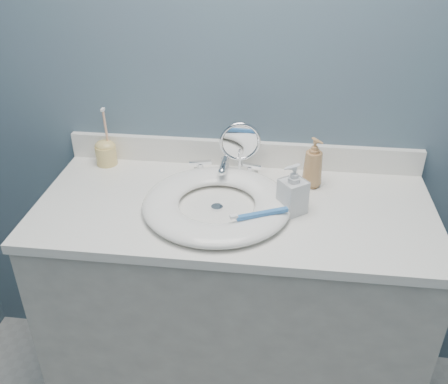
% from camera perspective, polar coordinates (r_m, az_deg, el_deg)
% --- Properties ---
extents(back_wall, '(2.20, 0.02, 2.40)m').
position_cam_1_polar(back_wall, '(1.65, 2.33, 13.22)').
color(back_wall, slate).
rests_on(back_wall, ground).
extents(vanity_cabinet, '(1.20, 0.55, 0.85)m').
position_cam_1_polar(vanity_cabinet, '(1.82, 1.03, -13.63)').
color(vanity_cabinet, beige).
rests_on(vanity_cabinet, ground).
extents(countertop, '(1.22, 0.57, 0.03)m').
position_cam_1_polar(countertop, '(1.54, 1.19, -1.89)').
color(countertop, white).
rests_on(countertop, vanity_cabinet).
extents(backsplash, '(1.22, 0.02, 0.09)m').
position_cam_1_polar(backsplash, '(1.74, 2.10, 4.44)').
color(backsplash, white).
rests_on(backsplash, countertop).
extents(basin, '(0.45, 0.45, 0.04)m').
position_cam_1_polar(basin, '(1.50, -0.81, -1.29)').
color(basin, white).
rests_on(basin, countertop).
extents(drain, '(0.04, 0.04, 0.01)m').
position_cam_1_polar(drain, '(1.51, -0.81, -1.77)').
color(drain, silver).
rests_on(drain, countertop).
extents(faucet, '(0.25, 0.13, 0.07)m').
position_cam_1_polar(faucet, '(1.67, 0.08, 2.54)').
color(faucet, silver).
rests_on(faucet, countertop).
extents(makeup_mirror, '(0.13, 0.08, 0.20)m').
position_cam_1_polar(makeup_mirror, '(1.63, 1.83, 5.03)').
color(makeup_mirror, silver).
rests_on(makeup_mirror, countertop).
extents(soap_bottle_amber, '(0.09, 0.09, 0.17)m').
position_cam_1_polar(soap_bottle_amber, '(1.62, 10.16, 3.30)').
color(soap_bottle_amber, '#AB7D4D').
rests_on(soap_bottle_amber, countertop).
extents(soap_bottle_clear, '(0.10, 0.10, 0.16)m').
position_cam_1_polar(soap_bottle_clear, '(1.47, 7.91, 0.37)').
color(soap_bottle_clear, silver).
rests_on(soap_bottle_clear, countertop).
extents(toothbrush_holder, '(0.07, 0.07, 0.21)m').
position_cam_1_polar(toothbrush_holder, '(1.79, -13.36, 4.53)').
color(toothbrush_holder, '#E3C571').
rests_on(toothbrush_holder, countertop).
extents(toothbrush_lying, '(0.16, 0.09, 0.02)m').
position_cam_1_polar(toothbrush_lying, '(1.41, 4.12, -2.54)').
color(toothbrush_lying, '#3471B8').
rests_on(toothbrush_lying, basin).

